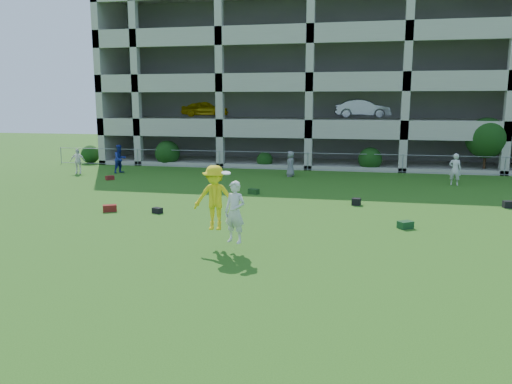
% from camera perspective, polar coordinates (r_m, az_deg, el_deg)
% --- Properties ---
extents(ground, '(100.00, 100.00, 0.00)m').
position_cam_1_polar(ground, '(14.64, -1.92, -7.49)').
color(ground, '#235114').
rests_on(ground, ground).
extents(bystander_a, '(1.00, 1.08, 1.79)m').
position_cam_1_polar(bystander_a, '(32.72, -15.28, 3.67)').
color(bystander_a, navy).
rests_on(bystander_a, ground).
extents(bystander_b, '(0.99, 0.67, 1.56)m').
position_cam_1_polar(bystander_b, '(33.24, -19.71, 3.33)').
color(bystander_b, white).
rests_on(bystander_b, ground).
extents(bystander_c, '(0.59, 0.82, 1.54)m').
position_cam_1_polar(bystander_c, '(30.11, 3.97, 3.23)').
color(bystander_c, slate).
rests_on(bystander_c, ground).
extents(bystander_e, '(0.71, 0.55, 1.73)m').
position_cam_1_polar(bystander_e, '(28.98, 21.79, 2.42)').
color(bystander_e, silver).
rests_on(bystander_e, ground).
extents(bag_red_a, '(0.63, 0.53, 0.28)m').
position_cam_1_polar(bag_red_a, '(21.41, -16.37, -1.79)').
color(bag_red_a, '#5E1012').
rests_on(bag_red_a, ground).
extents(bag_black_b, '(0.46, 0.38, 0.22)m').
position_cam_1_polar(bag_black_b, '(20.67, -11.21, -2.08)').
color(bag_black_b, black).
rests_on(bag_black_b, ground).
extents(bag_green_c, '(0.61, 0.58, 0.26)m').
position_cam_1_polar(bag_green_c, '(18.64, 16.70, -3.61)').
color(bag_green_c, '#14371C').
rests_on(bag_green_c, ground).
extents(crate_d, '(0.41, 0.41, 0.30)m').
position_cam_1_polar(crate_d, '(22.25, 11.39, -1.10)').
color(crate_d, black).
rests_on(crate_d, ground).
extents(bag_black_e, '(0.64, 0.39, 0.30)m').
position_cam_1_polar(bag_black_e, '(23.85, 27.10, -1.28)').
color(bag_black_e, black).
rests_on(bag_black_e, ground).
extents(bag_red_f, '(0.50, 0.53, 0.24)m').
position_cam_1_polar(bag_red_f, '(30.07, -16.37, 1.57)').
color(bag_red_f, '#5A0F18').
rests_on(bag_red_f, ground).
extents(bag_green_g, '(0.58, 0.47, 0.25)m').
position_cam_1_polar(bag_green_g, '(24.45, -0.27, 0.07)').
color(bag_green_g, '#133312').
rests_on(bag_green_g, ground).
extents(frisbee_contest, '(1.79, 1.12, 2.26)m').
position_cam_1_polar(frisbee_contest, '(15.16, -4.22, -1.02)').
color(frisbee_contest, yellow).
rests_on(frisbee_contest, ground).
extents(parking_garage, '(30.00, 14.00, 12.00)m').
position_cam_1_polar(parking_garage, '(41.40, 7.34, 12.37)').
color(parking_garage, '#9E998C').
rests_on(parking_garage, ground).
extents(fence, '(36.06, 0.06, 1.20)m').
position_cam_1_polar(fence, '(32.93, 5.93, 3.53)').
color(fence, gray).
rests_on(fence, ground).
extents(shrub_row, '(34.38, 2.52, 3.50)m').
position_cam_1_polar(shrub_row, '(33.39, 13.98, 4.92)').
color(shrub_row, '#163D11').
rests_on(shrub_row, ground).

